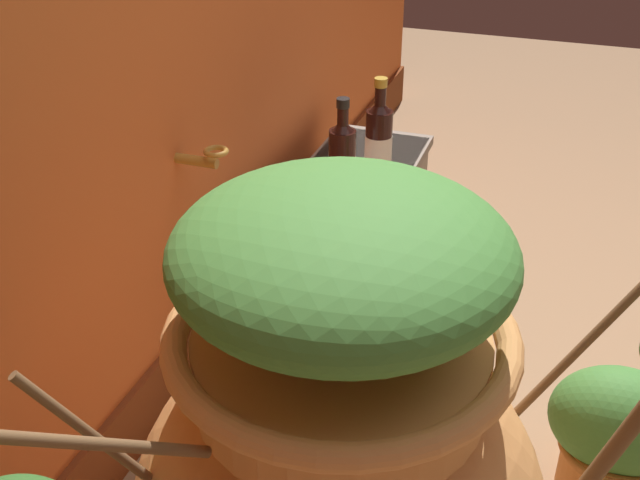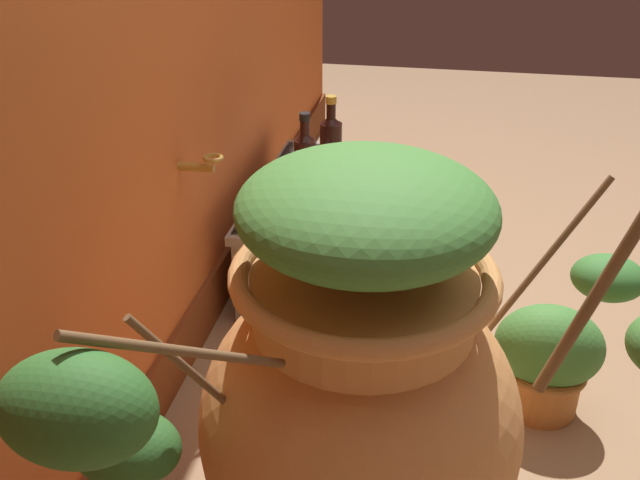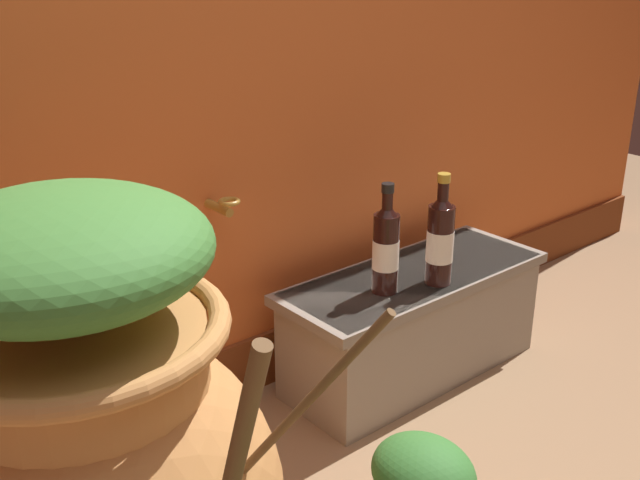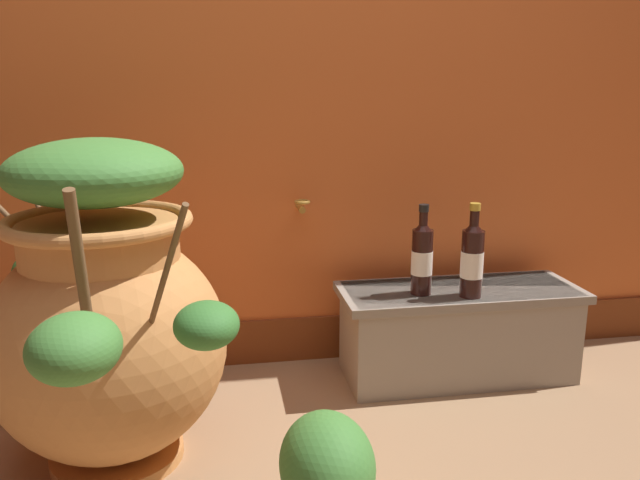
{
  "view_description": "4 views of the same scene",
  "coord_description": "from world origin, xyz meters",
  "views": [
    {
      "loc": [
        -1.36,
        0.27,
        1.32
      ],
      "look_at": [
        0.08,
        0.77,
        0.43
      ],
      "focal_mm": 43.71,
      "sensor_mm": 36.0,
      "label": 1
    },
    {
      "loc": [
        -1.63,
        0.4,
        1.34
      ],
      "look_at": [
        -0.02,
        0.7,
        0.45
      ],
      "focal_mm": 39.78,
      "sensor_mm": 36.0,
      "label": 2
    },
    {
      "loc": [
        -0.93,
        -0.51,
        1.24
      ],
      "look_at": [
        0.13,
        0.75,
        0.59
      ],
      "focal_mm": 42.51,
      "sensor_mm": 36.0,
      "label": 3
    },
    {
      "loc": [
        -0.27,
        -1.16,
        1.03
      ],
      "look_at": [
        0.04,
        0.61,
        0.59
      ],
      "focal_mm": 35.52,
      "sensor_mm": 36.0,
      "label": 4
    }
  ],
  "objects": [
    {
      "name": "terracotta_urn",
      "position": [
        -0.57,
        0.52,
        0.43
      ],
      "size": [
        0.89,
        1.12,
        0.9
      ],
      "color": "#D68E4C",
      "rests_on": "ground_plane"
    },
    {
      "name": "back_wall",
      "position": [
        0.0,
        1.2,
        1.29
      ],
      "size": [
        4.4,
        0.33,
        2.6
      ],
      "color": "#D6662D",
      "rests_on": "ground_plane"
    },
    {
      "name": "potted_shrub",
      "position": [
        -0.04,
        0.08,
        0.16
      ],
      "size": [
        0.22,
        0.29,
        0.32
      ],
      "color": "#CC7F3D",
      "rests_on": "ground_plane"
    },
    {
      "name": "stone_ledge",
      "position": [
        0.58,
        0.86,
        0.18
      ],
      "size": [
        0.86,
        0.32,
        0.33
      ],
      "color": "#9E9384",
      "rests_on": "ground_plane"
    },
    {
      "name": "wine_bottle_middle",
      "position": [
        0.59,
        0.78,
        0.47
      ],
      "size": [
        0.08,
        0.08,
        0.32
      ],
      "color": "black",
      "rests_on": "stone_ledge"
    },
    {
      "name": "wine_bottle_left",
      "position": [
        0.43,
        0.83,
        0.47
      ],
      "size": [
        0.07,
        0.07,
        0.31
      ],
      "color": "black",
      "rests_on": "stone_ledge"
    }
  ]
}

